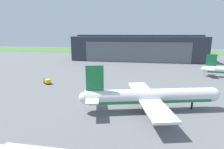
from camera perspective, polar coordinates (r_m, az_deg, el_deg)
ground_plane at (r=61.06m, az=-6.55°, el=-8.26°), size 440.00×440.00×0.00m
grass_field_strip at (r=229.41m, az=5.72°, el=7.31°), size 440.00×56.00×0.08m
maintenance_hangar at (r=158.37m, az=7.98°, el=8.32°), size 103.51×39.64×20.44m
airliner_near_right at (r=53.34m, az=11.92°, el=-6.75°), size 39.57×31.24×13.45m
stair_truck at (r=85.40m, az=-19.60°, el=-1.92°), size 4.17×4.05×2.16m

